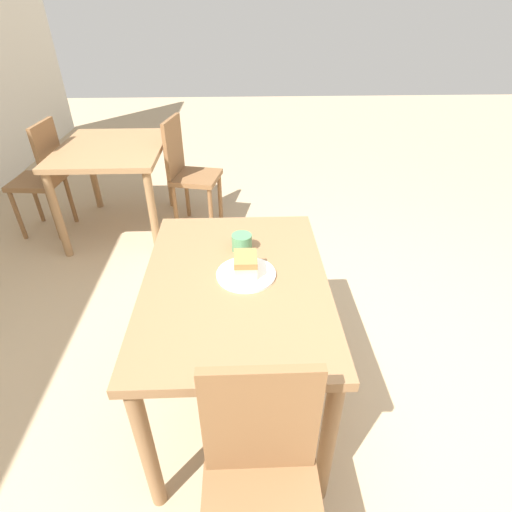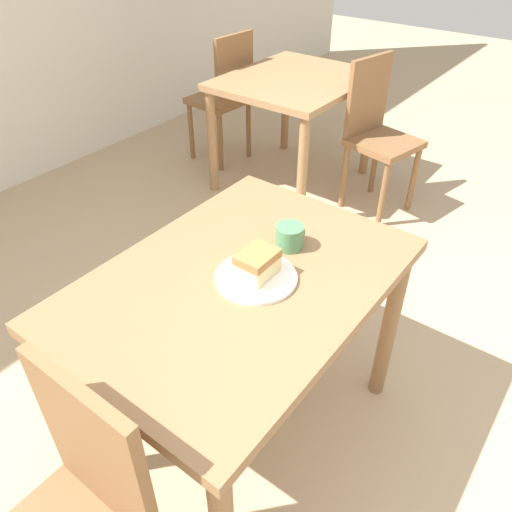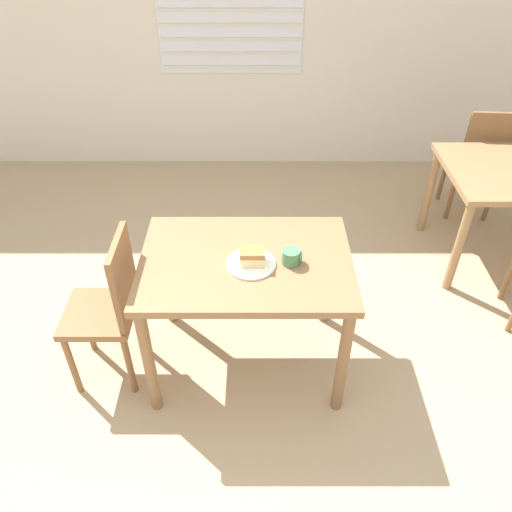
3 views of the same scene
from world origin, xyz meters
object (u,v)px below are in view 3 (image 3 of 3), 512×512
object	(u,v)px
plate	(251,264)
chair_near_window	(110,306)
chair_far_opposite	(478,159)
coffee_mug	(292,257)
dining_table_near	(247,276)
cake_slice	(253,256)

from	to	relation	value
plate	chair_near_window	bearing A→B (deg)	-177.64
chair_far_opposite	coffee_mug	size ratio (longest dim) A/B	9.25
chair_near_window	dining_table_near	bearing A→B (deg)	96.02
chair_far_opposite	cake_slice	size ratio (longest dim) A/B	7.60
dining_table_near	chair_far_opposite	bearing A→B (deg)	41.32
chair_near_window	cake_slice	distance (m)	0.81
chair_near_window	plate	bearing A→B (deg)	92.36
chair_near_window	plate	world-z (taller)	chair_near_window
plate	dining_table_near	bearing A→B (deg)	119.83
dining_table_near	chair_far_opposite	size ratio (longest dim) A/B	1.16
dining_table_near	cake_slice	size ratio (longest dim) A/B	8.81
plate	cake_slice	bearing A→B (deg)	9.29
cake_slice	coffee_mug	size ratio (longest dim) A/B	1.22
dining_table_near	chair_near_window	bearing A→B (deg)	-173.98
cake_slice	coffee_mug	distance (m)	0.19
chair_near_window	coffee_mug	xyz separation A→B (m)	(0.94, 0.05, 0.29)
plate	coffee_mug	world-z (taller)	coffee_mug
chair_far_opposite	plate	distance (m)	2.39
dining_table_near	coffee_mug	xyz separation A→B (m)	(0.23, -0.03, 0.15)
chair_near_window	plate	xyz separation A→B (m)	(0.74, 0.03, 0.26)
coffee_mug	chair_near_window	bearing A→B (deg)	-177.22
chair_near_window	coffee_mug	distance (m)	0.98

